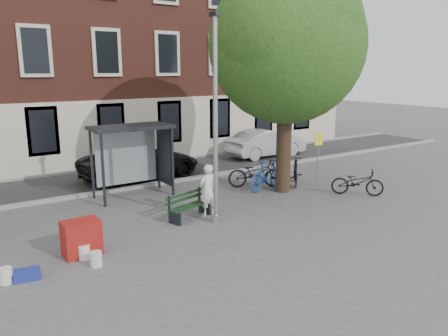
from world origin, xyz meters
name	(u,v)px	position (x,y,z in m)	size (l,w,h in m)	color
ground	(216,222)	(0.00, 0.00, 0.00)	(90.00, 90.00, 0.00)	#4C4C4F
road	(129,176)	(0.00, 7.00, 0.01)	(40.00, 4.00, 0.01)	#28282B
curb_near	(148,185)	(0.00, 5.00, 0.06)	(40.00, 0.25, 0.12)	gray
curb_far	(113,167)	(0.00, 9.00, 0.06)	(40.00, 0.25, 0.12)	gray
building_row	(78,21)	(0.00, 13.00, 7.00)	(30.00, 8.00, 14.00)	brown
lamppost	(216,132)	(0.00, 0.00, 2.78)	(0.28, 0.35, 6.11)	#9EA0A3
tree_right	(289,39)	(4.01, 1.38, 5.62)	(5.76, 5.60, 8.20)	black
bus_shelter	(141,144)	(-0.61, 4.11, 1.92)	(2.85, 1.45, 2.62)	#1E2328
painter	(208,190)	(0.14, 0.71, 0.83)	(0.61, 0.40, 1.66)	white
bench	(189,207)	(-0.51, 0.76, 0.37)	(1.62, 0.90, 0.80)	#1E2328
bike_a	(255,173)	(3.50, 2.55, 0.57)	(0.75, 2.15, 1.13)	black
bike_b	(267,175)	(3.63, 2.02, 0.59)	(0.55, 1.96, 1.18)	navy
bike_c	(357,182)	(5.94, -0.44, 0.49)	(0.65, 1.87, 0.98)	black
bike_d	(296,171)	(5.16, 2.03, 0.54)	(0.51, 1.80, 1.08)	black
car_dark	(141,162)	(0.34, 6.44, 0.72)	(2.38, 5.16, 1.43)	black
car_silver	(266,143)	(7.83, 7.18, 0.73)	(1.54, 4.42, 1.46)	#B2B6BB
red_stand	(81,238)	(-4.10, -0.14, 0.45)	(0.90, 0.60, 0.90)	maroon
blue_crate	(27,275)	(-5.51, -0.77, 0.10)	(0.55, 0.40, 0.20)	navy
bucket_a	(96,259)	(-4.02, -1.00, 0.18)	(0.28, 0.28, 0.36)	silver
bucket_b	(84,252)	(-4.13, -0.43, 0.18)	(0.28, 0.28, 0.36)	white
bucket_c	(6,276)	(-5.92, -0.74, 0.18)	(0.28, 0.28, 0.36)	silver
notice_sign	(318,147)	(5.72, 1.38, 1.58)	(0.37, 0.08, 2.12)	#9EA0A3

